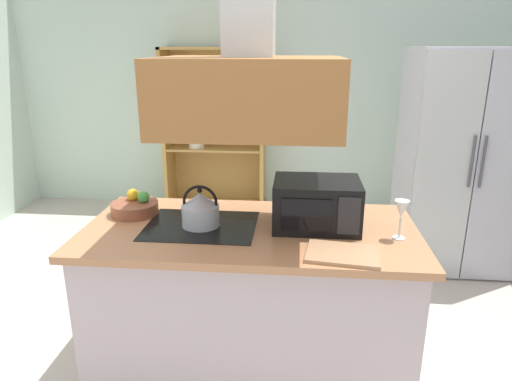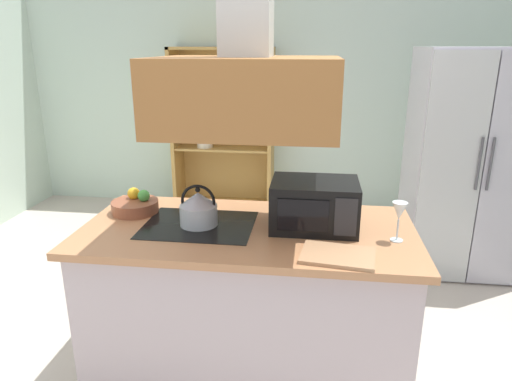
# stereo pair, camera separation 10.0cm
# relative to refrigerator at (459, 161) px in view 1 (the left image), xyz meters

# --- Properties ---
(ground_plane) EXTENTS (7.80, 7.80, 0.00)m
(ground_plane) POSITION_rel_refrigerator_xyz_m (-1.63, -1.59, -0.92)
(ground_plane) COLOR beige
(wall_back) EXTENTS (6.00, 0.12, 2.70)m
(wall_back) POSITION_rel_refrigerator_xyz_m (-1.63, 1.41, 0.43)
(wall_back) COLOR silver
(wall_back) RESTS_ON ground
(kitchen_island) EXTENTS (1.81, 0.89, 0.90)m
(kitchen_island) POSITION_rel_refrigerator_xyz_m (-1.60, -1.57, -0.46)
(kitchen_island) COLOR #BAABAF
(kitchen_island) RESTS_ON ground
(range_hood) EXTENTS (0.90, 0.70, 1.27)m
(range_hood) POSITION_rel_refrigerator_xyz_m (-1.60, -1.57, 0.81)
(range_hood) COLOR #986130
(refrigerator) EXTENTS (0.90, 0.77, 1.83)m
(refrigerator) POSITION_rel_refrigerator_xyz_m (0.00, 0.00, 0.00)
(refrigerator) COLOR #BBB7C4
(refrigerator) RESTS_ON ground
(dish_cabinet) EXTENTS (1.12, 0.40, 1.83)m
(dish_cabinet) POSITION_rel_refrigerator_xyz_m (-2.28, 1.19, -0.11)
(dish_cabinet) COLOR #B58842
(dish_cabinet) RESTS_ON ground
(kettle) EXTENTS (0.21, 0.21, 0.23)m
(kettle) POSITION_rel_refrigerator_xyz_m (-1.87, -1.57, 0.08)
(kettle) COLOR silver
(kettle) RESTS_ON kitchen_island
(cutting_board) EXTENTS (0.37, 0.28, 0.02)m
(cutting_board) POSITION_rel_refrigerator_xyz_m (-1.12, -1.87, -0.01)
(cutting_board) COLOR #AC7E56
(cutting_board) RESTS_ON kitchen_island
(microwave) EXTENTS (0.46, 0.35, 0.26)m
(microwave) POSITION_rel_refrigerator_xyz_m (-1.24, -1.51, 0.11)
(microwave) COLOR black
(microwave) RESTS_ON kitchen_island
(wine_glass_on_counter) EXTENTS (0.08, 0.08, 0.21)m
(wine_glass_on_counter) POSITION_rel_refrigerator_xyz_m (-0.82, -1.64, 0.13)
(wine_glass_on_counter) COLOR silver
(wine_glass_on_counter) RESTS_ON kitchen_island
(fruit_bowl) EXTENTS (0.27, 0.27, 0.14)m
(fruit_bowl) POSITION_rel_refrigerator_xyz_m (-2.29, -1.41, 0.03)
(fruit_bowl) COLOR brown
(fruit_bowl) RESTS_ON kitchen_island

